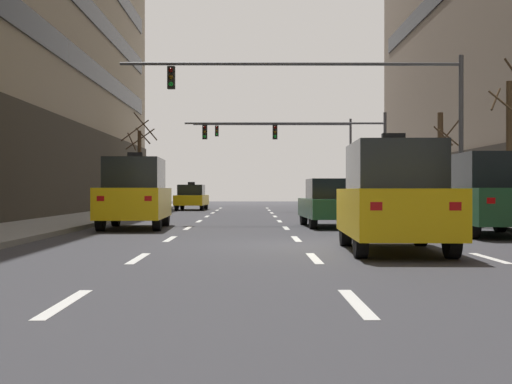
% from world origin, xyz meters
% --- Properties ---
extents(ground_plane, '(120.00, 120.00, 0.00)m').
position_xyz_m(ground_plane, '(0.00, 0.00, 0.00)').
color(ground_plane, '#38383D').
extents(lane_stripe_l1_s2, '(0.16, 2.00, 0.01)m').
position_xyz_m(lane_stripe_l1_s2, '(-3.18, -8.00, 0.00)').
color(lane_stripe_l1_s2, silver).
rests_on(lane_stripe_l1_s2, ground).
extents(lane_stripe_l1_s3, '(0.16, 2.00, 0.01)m').
position_xyz_m(lane_stripe_l1_s3, '(-3.18, -3.00, 0.00)').
color(lane_stripe_l1_s3, silver).
rests_on(lane_stripe_l1_s3, ground).
extents(lane_stripe_l1_s4, '(0.16, 2.00, 0.01)m').
position_xyz_m(lane_stripe_l1_s4, '(-3.18, 2.00, 0.00)').
color(lane_stripe_l1_s4, silver).
rests_on(lane_stripe_l1_s4, ground).
extents(lane_stripe_l1_s5, '(0.16, 2.00, 0.01)m').
position_xyz_m(lane_stripe_l1_s5, '(-3.18, 7.00, 0.00)').
color(lane_stripe_l1_s5, silver).
rests_on(lane_stripe_l1_s5, ground).
extents(lane_stripe_l1_s6, '(0.16, 2.00, 0.01)m').
position_xyz_m(lane_stripe_l1_s6, '(-3.18, 12.00, 0.00)').
color(lane_stripe_l1_s6, silver).
rests_on(lane_stripe_l1_s6, ground).
extents(lane_stripe_l1_s7, '(0.16, 2.00, 0.01)m').
position_xyz_m(lane_stripe_l1_s7, '(-3.18, 17.00, 0.00)').
color(lane_stripe_l1_s7, silver).
rests_on(lane_stripe_l1_s7, ground).
extents(lane_stripe_l1_s8, '(0.16, 2.00, 0.01)m').
position_xyz_m(lane_stripe_l1_s8, '(-3.18, 22.00, 0.00)').
color(lane_stripe_l1_s8, silver).
rests_on(lane_stripe_l1_s8, ground).
extents(lane_stripe_l1_s9, '(0.16, 2.00, 0.01)m').
position_xyz_m(lane_stripe_l1_s9, '(-3.18, 27.00, 0.00)').
color(lane_stripe_l1_s9, silver).
rests_on(lane_stripe_l1_s9, ground).
extents(lane_stripe_l1_s10, '(0.16, 2.00, 0.01)m').
position_xyz_m(lane_stripe_l1_s10, '(-3.18, 32.00, 0.00)').
color(lane_stripe_l1_s10, silver).
rests_on(lane_stripe_l1_s10, ground).
extents(lane_stripe_l2_s2, '(0.16, 2.00, 0.01)m').
position_xyz_m(lane_stripe_l2_s2, '(0.00, -8.00, 0.00)').
color(lane_stripe_l2_s2, silver).
rests_on(lane_stripe_l2_s2, ground).
extents(lane_stripe_l2_s3, '(0.16, 2.00, 0.01)m').
position_xyz_m(lane_stripe_l2_s3, '(0.00, -3.00, 0.00)').
color(lane_stripe_l2_s3, silver).
rests_on(lane_stripe_l2_s3, ground).
extents(lane_stripe_l2_s4, '(0.16, 2.00, 0.01)m').
position_xyz_m(lane_stripe_l2_s4, '(0.00, 2.00, 0.00)').
color(lane_stripe_l2_s4, silver).
rests_on(lane_stripe_l2_s4, ground).
extents(lane_stripe_l2_s5, '(0.16, 2.00, 0.01)m').
position_xyz_m(lane_stripe_l2_s5, '(0.00, 7.00, 0.00)').
color(lane_stripe_l2_s5, silver).
rests_on(lane_stripe_l2_s5, ground).
extents(lane_stripe_l2_s6, '(0.16, 2.00, 0.01)m').
position_xyz_m(lane_stripe_l2_s6, '(0.00, 12.00, 0.00)').
color(lane_stripe_l2_s6, silver).
rests_on(lane_stripe_l2_s6, ground).
extents(lane_stripe_l2_s7, '(0.16, 2.00, 0.01)m').
position_xyz_m(lane_stripe_l2_s7, '(0.00, 17.00, 0.00)').
color(lane_stripe_l2_s7, silver).
rests_on(lane_stripe_l2_s7, ground).
extents(lane_stripe_l2_s8, '(0.16, 2.00, 0.01)m').
position_xyz_m(lane_stripe_l2_s8, '(0.00, 22.00, 0.00)').
color(lane_stripe_l2_s8, silver).
rests_on(lane_stripe_l2_s8, ground).
extents(lane_stripe_l2_s9, '(0.16, 2.00, 0.01)m').
position_xyz_m(lane_stripe_l2_s9, '(0.00, 27.00, 0.00)').
color(lane_stripe_l2_s9, silver).
rests_on(lane_stripe_l2_s9, ground).
extents(lane_stripe_l2_s10, '(0.16, 2.00, 0.01)m').
position_xyz_m(lane_stripe_l2_s10, '(0.00, 32.00, 0.00)').
color(lane_stripe_l2_s10, silver).
rests_on(lane_stripe_l2_s10, ground).
extents(lane_stripe_l3_s3, '(0.16, 2.00, 0.01)m').
position_xyz_m(lane_stripe_l3_s3, '(3.18, -3.00, 0.00)').
color(lane_stripe_l3_s3, silver).
rests_on(lane_stripe_l3_s3, ground).
extents(lane_stripe_l3_s4, '(0.16, 2.00, 0.01)m').
position_xyz_m(lane_stripe_l3_s4, '(3.18, 2.00, 0.00)').
color(lane_stripe_l3_s4, silver).
rests_on(lane_stripe_l3_s4, ground).
extents(lane_stripe_l3_s5, '(0.16, 2.00, 0.01)m').
position_xyz_m(lane_stripe_l3_s5, '(3.18, 7.00, 0.00)').
color(lane_stripe_l3_s5, silver).
rests_on(lane_stripe_l3_s5, ground).
extents(lane_stripe_l3_s6, '(0.16, 2.00, 0.01)m').
position_xyz_m(lane_stripe_l3_s6, '(3.18, 12.00, 0.00)').
color(lane_stripe_l3_s6, silver).
rests_on(lane_stripe_l3_s6, ground).
extents(lane_stripe_l3_s7, '(0.16, 2.00, 0.01)m').
position_xyz_m(lane_stripe_l3_s7, '(3.18, 17.00, 0.00)').
color(lane_stripe_l3_s7, silver).
rests_on(lane_stripe_l3_s7, ground).
extents(lane_stripe_l3_s8, '(0.16, 2.00, 0.01)m').
position_xyz_m(lane_stripe_l3_s8, '(3.18, 22.00, 0.00)').
color(lane_stripe_l3_s8, silver).
rests_on(lane_stripe_l3_s8, ground).
extents(lane_stripe_l3_s9, '(0.16, 2.00, 0.01)m').
position_xyz_m(lane_stripe_l3_s9, '(3.18, 27.00, 0.00)').
color(lane_stripe_l3_s9, silver).
rests_on(lane_stripe_l3_s9, ground).
extents(lane_stripe_l3_s10, '(0.16, 2.00, 0.01)m').
position_xyz_m(lane_stripe_l3_s10, '(3.18, 32.00, 0.00)').
color(lane_stripe_l3_s10, silver).
rests_on(lane_stripe_l3_s10, ground).
extents(taxi_driving_0, '(1.88, 4.21, 1.73)m').
position_xyz_m(taxi_driving_0, '(-4.77, 27.48, 0.77)').
color(taxi_driving_0, black).
rests_on(taxi_driving_0, ground).
extents(taxi_driving_1, '(2.06, 4.58, 2.37)m').
position_xyz_m(taxi_driving_1, '(1.71, -1.63, 1.09)').
color(taxi_driving_1, black).
rests_on(taxi_driving_1, ground).
extents(taxi_driving_2, '(2.09, 4.71, 2.44)m').
position_xyz_m(taxi_driving_2, '(-4.85, 6.81, 1.12)').
color(taxi_driving_2, black).
rests_on(taxi_driving_2, ground).
extents(car_driving_3, '(1.94, 4.35, 1.61)m').
position_xyz_m(car_driving_3, '(1.56, 7.73, 0.79)').
color(car_driving_3, black).
rests_on(car_driving_3, ground).
extents(car_parked_2, '(1.96, 4.62, 2.23)m').
position_xyz_m(car_parked_2, '(5.30, 3.36, 1.11)').
color(car_parked_2, black).
rests_on(car_parked_2, ground).
extents(car_parked_3, '(2.06, 4.67, 2.24)m').
position_xyz_m(car_parked_3, '(5.30, 9.70, 1.11)').
color(car_parked_3, black).
rests_on(car_parked_3, ground).
extents(traffic_signal_0, '(12.87, 0.35, 6.16)m').
position_xyz_m(traffic_signal_0, '(2.47, 10.52, 4.67)').
color(traffic_signal_0, '#4C4C51').
rests_on(traffic_signal_0, sidewalk_right).
extents(traffic_signal_1, '(11.83, 0.35, 5.65)m').
position_xyz_m(traffic_signal_1, '(2.29, 25.28, 4.19)').
color(traffic_signal_1, '#4C4C51').
rests_on(traffic_signal_1, sidewalk_right).
extents(traffic_signal_2, '(12.49, 0.34, 6.71)m').
position_xyz_m(traffic_signal_2, '(2.78, 39.34, 4.97)').
color(traffic_signal_2, '#4C4C51').
rests_on(traffic_signal_2, sidewalk_right).
extents(street_tree_0, '(1.47, 1.43, 5.45)m').
position_xyz_m(street_tree_0, '(7.61, 7.99, 2.72)').
color(street_tree_0, '#4C3823').
rests_on(street_tree_0, sidewalk_right).
extents(street_tree_1, '(1.34, 1.68, 4.67)m').
position_xyz_m(street_tree_1, '(7.65, 16.56, 2.56)').
color(street_tree_1, '#4C3823').
rests_on(street_tree_1, sidewalk_right).
extents(street_tree_3, '(2.25, 2.25, 5.53)m').
position_xyz_m(street_tree_3, '(-7.63, 25.24, 2.78)').
color(street_tree_3, '#4C3823').
rests_on(street_tree_3, sidewalk_left).
extents(pedestrian_0, '(0.53, 0.22, 1.68)m').
position_xyz_m(pedestrian_0, '(7.45, 14.03, 1.11)').
color(pedestrian_0, '#383D59').
rests_on(pedestrian_0, sidewalk_right).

